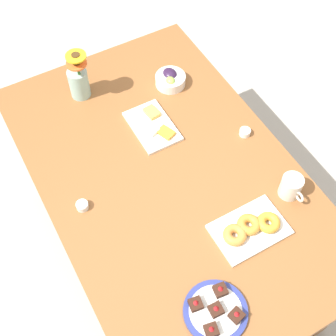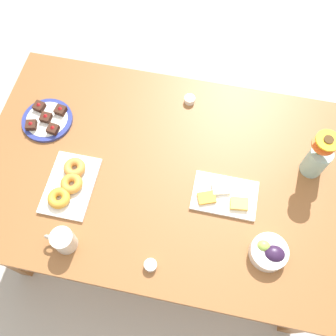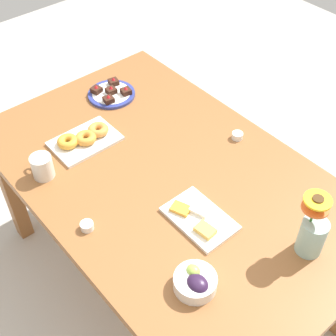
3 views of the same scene
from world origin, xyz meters
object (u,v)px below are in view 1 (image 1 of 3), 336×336
object	(u,v)px
jam_cup_berry	(82,206)
flower_vase	(79,81)
croissant_platter	(250,228)
grape_bowl	(170,79)
coffee_mug	(291,186)
dining_table	(168,184)
jam_cup_honey	(245,132)
dessert_plate	(216,311)
cheese_platter	(153,126)

from	to	relation	value
jam_cup_berry	flower_vase	size ratio (longest dim) A/B	0.19
croissant_platter	grape_bowl	bearing A→B (deg)	172.03
coffee_mug	jam_cup_berry	distance (m)	0.82
dining_table	coffee_mug	distance (m)	0.51
dining_table	jam_cup_honey	bearing A→B (deg)	92.29
grape_bowl	jam_cup_honey	distance (m)	0.44
dessert_plate	flower_vase	distance (m)	1.16
dining_table	flower_vase	distance (m)	0.62
coffee_mug	jam_cup_berry	bearing A→B (deg)	-114.61
croissant_platter	flower_vase	distance (m)	1.00
jam_cup_honey	flower_vase	distance (m)	0.78
grape_bowl	jam_cup_berry	distance (m)	0.75
flower_vase	coffee_mug	bearing A→B (deg)	29.68
cheese_platter	croissant_platter	xyz separation A→B (m)	(0.63, 0.08, 0.01)
coffee_mug	jam_cup_honey	xyz separation A→B (m)	(-0.33, 0.02, -0.04)
jam_cup_honey	dessert_plate	xyz separation A→B (m)	(0.59, -0.53, -0.00)
dining_table	jam_cup_berry	distance (m)	0.38
grape_bowl	jam_cup_honey	world-z (taller)	grape_bowl
jam_cup_berry	croissant_platter	bearing A→B (deg)	51.88
coffee_mug	grape_bowl	world-z (taller)	coffee_mug
cheese_platter	jam_cup_berry	distance (m)	0.49
cheese_platter	dessert_plate	xyz separation A→B (m)	(0.82, -0.20, 0.00)
jam_cup_honey	flower_vase	bearing A→B (deg)	-136.87
dessert_plate	jam_cup_honey	bearing A→B (deg)	138.32
grape_bowl	jam_cup_berry	world-z (taller)	grape_bowl
dessert_plate	flower_vase	size ratio (longest dim) A/B	0.88
jam_cup_berry	dessert_plate	size ratio (longest dim) A/B	0.21
dining_table	croissant_platter	bearing A→B (deg)	20.66
croissant_platter	jam_cup_berry	distance (m)	0.65
cheese_platter	jam_cup_honey	xyz separation A→B (m)	(0.23, 0.33, 0.00)
dessert_plate	coffee_mug	bearing A→B (deg)	116.89
dining_table	grape_bowl	world-z (taller)	grape_bowl
coffee_mug	cheese_platter	distance (m)	0.65
coffee_mug	cheese_platter	xyz separation A→B (m)	(-0.56, -0.31, -0.04)
jam_cup_honey	cheese_platter	bearing A→B (deg)	-124.85
dining_table	cheese_platter	distance (m)	0.27
dining_table	jam_cup_berry	bearing A→B (deg)	-93.66
coffee_mug	croissant_platter	xyz separation A→B (m)	(0.06, -0.23, -0.03)
dining_table	grape_bowl	size ratio (longest dim) A/B	11.32
jam_cup_berry	flower_vase	bearing A→B (deg)	157.06
coffee_mug	dessert_plate	size ratio (longest dim) A/B	0.54
grape_bowl	dessert_plate	size ratio (longest dim) A/B	0.63
jam_cup_berry	grape_bowl	bearing A→B (deg)	123.42
grape_bowl	coffee_mug	bearing A→B (deg)	8.86
coffee_mug	flower_vase	xyz separation A→B (m)	(-0.90, -0.51, 0.04)
dining_table	grape_bowl	distance (m)	0.52
coffee_mug	grape_bowl	bearing A→B (deg)	-171.14
coffee_mug	grape_bowl	distance (m)	0.77
cheese_platter	dessert_plate	world-z (taller)	dessert_plate
grape_bowl	flower_vase	distance (m)	0.42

